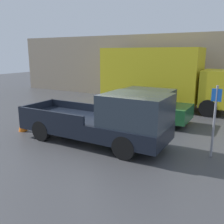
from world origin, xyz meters
name	(u,v)px	position (x,y,z in m)	size (l,w,h in m)	color
ground_plane	(104,140)	(0.00, 0.00, 0.00)	(60.00, 60.00, 0.00)	#3D3D3F
building_wall	(175,68)	(0.00, 9.32, 2.30)	(28.00, 0.15, 4.61)	gray
pickup_truck	(106,120)	(0.32, -0.35, 0.94)	(5.77, 1.97, 1.99)	black
car	(146,106)	(0.38, 3.32, 0.81)	(4.31, 1.84, 1.62)	#1E592D
delivery_truck	(160,76)	(-0.21, 6.91, 1.91)	(7.84, 2.39, 3.62)	gold
parking_sign	(214,118)	(3.88, 0.38, 1.33)	(0.30, 0.07, 2.35)	gray
newspaper_box	(111,89)	(-4.81, 9.00, 0.56)	(0.45, 0.40, 1.11)	#194CB2
traffic_cone	(23,124)	(-3.69, -0.76, 0.34)	(0.37, 0.37, 0.67)	orange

